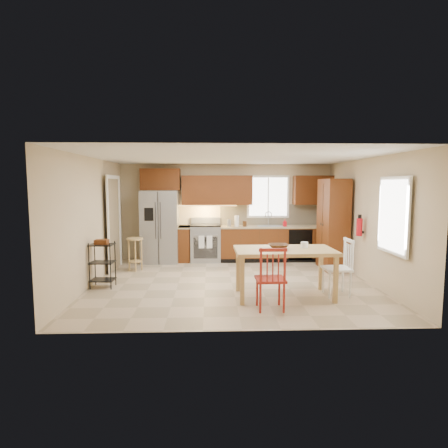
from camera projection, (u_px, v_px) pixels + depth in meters
name	position (u px, v px, depth m)	size (l,w,h in m)	color
floor	(232.00, 283.00, 7.54)	(5.50, 5.50, 0.00)	tan
ceiling	(232.00, 157.00, 7.27)	(5.50, 5.00, 0.02)	silver
wall_back	(226.00, 212.00, 9.89)	(5.50, 0.02, 2.50)	#CCB793
wall_front	(243.00, 240.00, 4.92)	(5.50, 0.02, 2.50)	#CCB793
wall_left	(92.00, 222.00, 7.30)	(0.02, 5.00, 2.50)	#CCB793
wall_right	(369.00, 221.00, 7.51)	(0.02, 5.00, 2.50)	#CCB793
refrigerator	(160.00, 226.00, 9.49)	(0.92, 0.75, 1.82)	gray
range_stove	(206.00, 243.00, 9.64)	(0.76, 0.63, 0.92)	gray
base_cabinet_narrow	(184.00, 244.00, 9.63)	(0.30, 0.60, 0.90)	#592A10
base_cabinet_run	(276.00, 243.00, 9.72)	(2.92, 0.60, 0.90)	#592A10
dishwasher	(300.00, 245.00, 9.46)	(0.60, 0.02, 0.78)	black
backsplash	(275.00, 215.00, 9.93)	(2.92, 0.03, 0.55)	beige
upper_over_fridge	(160.00, 179.00, 9.56)	(1.00, 0.35, 0.55)	#5B270F
upper_left_block	(217.00, 190.00, 9.65)	(1.80, 0.35, 0.75)	#5B270F
upper_right_block	(313.00, 190.00, 9.74)	(1.00, 0.35, 0.75)	#5B270F
window_back	(268.00, 197.00, 9.87)	(1.12, 0.04, 1.12)	white
sink	(269.00, 228.00, 9.67)	(0.62, 0.46, 0.16)	gray
undercab_glow	(206.00, 206.00, 9.65)	(1.60, 0.30, 0.01)	#FFBF66
soap_bottle	(285.00, 223.00, 9.57)	(0.09, 0.09, 0.19)	red
paper_towel	(237.00, 221.00, 9.57)	(0.12, 0.12, 0.28)	white
canister_steel	(229.00, 223.00, 9.57)	(0.11, 0.11, 0.18)	gray
canister_wood	(245.00, 224.00, 9.56)	(0.10, 0.10, 0.14)	#4D2C14
pantry	(333.00, 224.00, 8.71)	(0.50, 0.95, 2.10)	#592A10
fire_extinguisher	(359.00, 227.00, 7.67)	(0.12, 0.12, 0.36)	red
window_right	(394.00, 215.00, 6.34)	(0.04, 1.02, 1.32)	white
doorway	(113.00, 225.00, 8.62)	(0.04, 0.95, 2.10)	#8C7A59
dining_table	(284.00, 273.00, 6.56)	(1.72, 0.97, 0.84)	tan
chair_red	(270.00, 278.00, 5.90)	(0.47, 0.47, 1.01)	maroon
chair_white	(337.00, 267.00, 6.64)	(0.47, 0.47, 1.01)	white
table_bowl	(278.00, 249.00, 6.51)	(0.35, 0.35, 0.09)	#4D2C14
table_jar	(304.00, 246.00, 6.64)	(0.14, 0.14, 0.16)	white
bar_stool	(135.00, 254.00, 8.57)	(0.37, 0.37, 0.76)	tan
utility_cart	(102.00, 265.00, 7.16)	(0.44, 0.34, 0.88)	black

